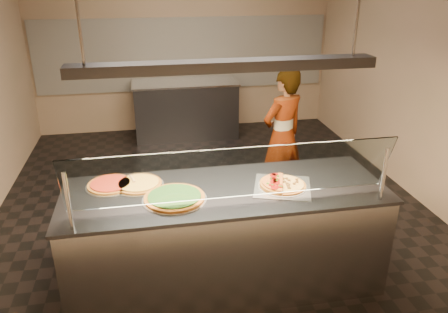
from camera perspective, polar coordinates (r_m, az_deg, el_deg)
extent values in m
cube|color=black|center=(5.22, -1.39, -6.82)|extent=(5.00, 6.00, 0.02)
cube|color=tan|center=(7.60, -5.31, 14.70)|extent=(5.00, 0.02, 3.00)
cube|color=tan|center=(1.96, 12.89, -11.47)|extent=(5.00, 0.02, 3.00)
cube|color=tan|center=(5.62, 25.01, 9.73)|extent=(0.02, 6.00, 3.00)
cube|color=silver|center=(7.60, -5.23, 13.18)|extent=(4.90, 0.02, 1.20)
cube|color=#B7B7BC|center=(3.86, 0.19, -10.61)|extent=(2.63, 0.90, 0.90)
cube|color=#37373C|center=(3.63, 0.20, -4.48)|extent=(2.67, 0.94, 0.03)
cylinder|color=#B7B7BC|center=(3.16, -19.69, -5.54)|extent=(0.03, 0.03, 0.44)
cylinder|color=#B7B7BC|center=(3.58, 20.15, -2.19)|extent=(0.03, 0.03, 0.44)
cube|color=white|center=(3.19, 1.35, -2.24)|extent=(2.43, 0.18, 0.47)
cube|color=silver|center=(3.68, 7.61, -3.93)|extent=(0.58, 0.58, 0.01)
cylinder|color=silver|center=(3.68, 7.61, -3.83)|extent=(0.41, 0.41, 0.01)
cylinder|color=#6A0803|center=(3.77, 6.68, -2.30)|extent=(0.06, 0.06, 0.01)
cylinder|color=#6A0803|center=(3.76, 6.41, -2.36)|extent=(0.06, 0.06, 0.01)
cylinder|color=#6A0803|center=(3.71, 6.42, -2.69)|extent=(0.06, 0.06, 0.01)
cylinder|color=#6A0803|center=(3.69, 6.54, -2.91)|extent=(0.06, 0.06, 0.01)
cylinder|color=#6A0803|center=(3.66, 6.83, -3.09)|extent=(0.06, 0.06, 0.01)
cylinder|color=#6A0803|center=(3.64, 6.44, -3.24)|extent=(0.06, 0.06, 0.01)
cylinder|color=#6A0803|center=(3.63, 6.84, -3.37)|extent=(0.06, 0.06, 0.01)
cylinder|color=#6A0803|center=(3.59, 6.33, -3.64)|extent=(0.06, 0.06, 0.01)
cylinder|color=#6A0803|center=(3.54, 6.57, -4.04)|extent=(0.06, 0.06, 0.01)
cylinder|color=#6A0803|center=(3.58, 7.27, -3.80)|extent=(0.06, 0.06, 0.01)
cube|color=#19590F|center=(3.74, 7.02, -2.49)|extent=(0.02, 0.02, 0.01)
cube|color=#19590F|center=(3.69, 7.10, -2.86)|extent=(0.02, 0.02, 0.01)
cube|color=#19590F|center=(3.69, 6.14, -2.83)|extent=(0.02, 0.02, 0.01)
cube|color=#19590F|center=(3.66, 6.92, -3.09)|extent=(0.02, 0.02, 0.01)
cube|color=#19590F|center=(3.61, 5.71, -3.45)|extent=(0.02, 0.02, 0.01)
cube|color=#19590F|center=(3.59, 6.32, -3.64)|extent=(0.02, 0.02, 0.01)
cube|color=#19590F|center=(3.58, 7.22, -3.74)|extent=(0.02, 0.02, 0.01)
cube|color=#19590F|center=(3.57, 7.50, -3.85)|extent=(0.01, 0.02, 0.01)
sphere|color=#513014|center=(3.60, 8.47, -4.05)|extent=(0.03, 0.03, 0.03)
sphere|color=#513014|center=(3.63, 8.34, -3.77)|extent=(0.03, 0.03, 0.03)
sphere|color=#513014|center=(3.65, 8.42, -3.65)|extent=(0.03, 0.03, 0.03)
sphere|color=#513014|center=(3.66, 8.24, -3.51)|extent=(0.03, 0.03, 0.03)
sphere|color=#513014|center=(3.67, 9.14, -3.51)|extent=(0.03, 0.03, 0.03)
sphere|color=#513014|center=(3.70, 9.48, -3.28)|extent=(0.03, 0.03, 0.03)
sphere|color=#513014|center=(3.75, 9.45, -2.97)|extent=(0.03, 0.03, 0.03)
sphere|color=#513014|center=(3.72, 8.44, -3.07)|extent=(0.03, 0.03, 0.03)
sphere|color=#513014|center=(3.69, 7.86, -3.26)|extent=(0.03, 0.03, 0.03)
sphere|color=#513014|center=(3.75, 8.16, -2.85)|extent=(0.03, 0.03, 0.03)
sphere|color=#513014|center=(3.74, 7.70, -2.87)|extent=(0.03, 0.03, 0.03)
cylinder|color=silver|center=(3.49, -6.48, -5.51)|extent=(0.51, 0.51, 0.01)
cylinder|color=brown|center=(3.48, -6.49, -5.32)|extent=(0.48, 0.48, 0.02)
cylinder|color=black|center=(3.47, -6.50, -5.11)|extent=(0.42, 0.42, 0.01)
cylinder|color=silver|center=(3.75, -11.08, -3.64)|extent=(0.42, 0.42, 0.01)
cylinder|color=brown|center=(3.75, -11.09, -3.49)|extent=(0.39, 0.39, 0.02)
cylinder|color=gold|center=(3.74, -11.10, -3.32)|extent=(0.34, 0.34, 0.01)
cylinder|color=silver|center=(3.80, -14.59, -3.65)|extent=(0.41, 0.41, 0.01)
cylinder|color=brown|center=(3.79, -14.61, -3.50)|extent=(0.38, 0.38, 0.02)
cylinder|color=maroon|center=(3.79, -14.63, -3.33)|extent=(0.33, 0.33, 0.01)
cube|color=#B7B7BC|center=(3.73, -10.12, -3.33)|extent=(0.15, 0.14, 0.00)
cylinder|color=tan|center=(3.80, -11.87, -2.87)|extent=(0.06, 0.14, 0.02)
cube|color=#37373C|center=(7.37, -5.02, 6.08)|extent=(1.67, 0.70, 0.90)
cube|color=#B7B7BC|center=(7.25, -5.14, 9.60)|extent=(1.71, 0.74, 0.03)
imported|color=#322E39|center=(5.20, 7.66, 2.73)|extent=(0.69, 0.60, 1.60)
cube|color=#37373C|center=(3.28, 0.22, 11.77)|extent=(2.30, 0.18, 0.08)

